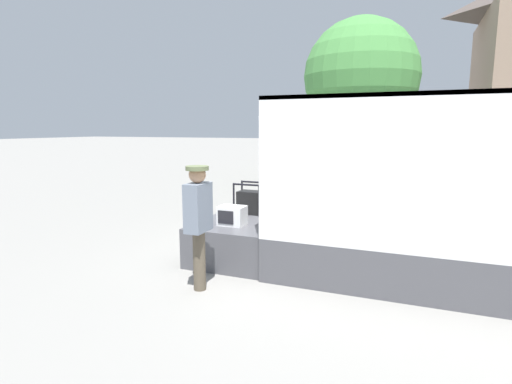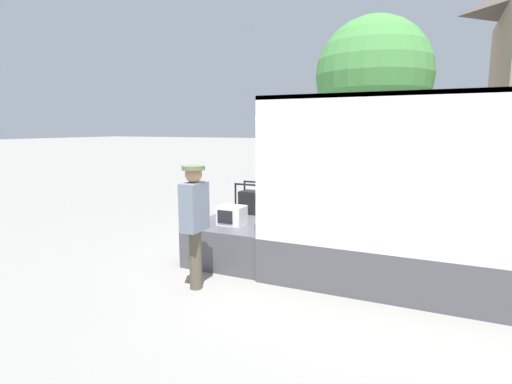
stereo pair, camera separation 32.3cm
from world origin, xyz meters
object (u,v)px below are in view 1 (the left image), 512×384
at_px(street_tree, 361,76).
at_px(portable_generator, 251,202).
at_px(worker_person, 198,214).
at_px(microwave, 232,216).

bearing_deg(street_tree, portable_generator, -94.90).
bearing_deg(worker_person, microwave, 91.89).
distance_m(portable_generator, worker_person, 2.22).
bearing_deg(portable_generator, microwave, -86.56).
bearing_deg(street_tree, microwave, -94.11).
bearing_deg(worker_person, portable_generator, 92.58).
relative_size(microwave, portable_generator, 0.73).
bearing_deg(worker_person, street_tree, 86.52).
height_order(worker_person, street_tree, street_tree).
distance_m(microwave, street_tree, 10.94).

